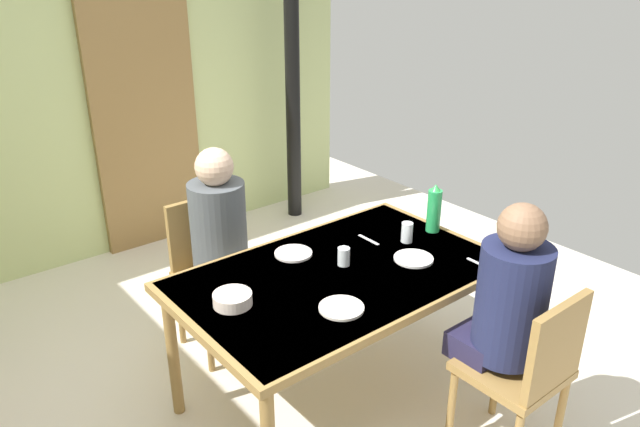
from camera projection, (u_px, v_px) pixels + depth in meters
The scene contains 18 objects.
ground_plane at pixel (256, 410), 3.06m from camera, with size 5.80×5.80×0.00m, color silver.
wall_back at pixel (66, 74), 4.11m from camera, with size 4.58×0.10×2.73m, color #BECD87.
door_wooden at pixel (145, 117), 4.48m from camera, with size 0.80×0.05×2.00m, color olive.
stove_pipe_column at pixel (292, 56), 4.81m from camera, with size 0.12×0.12×2.73m, color black.
dining_table at pixel (340, 283), 2.91m from camera, with size 1.55×0.96×0.73m.
chair_near_diner at pixel (528, 369), 2.58m from camera, with size 0.40×0.40×0.87m.
chair_far_diner at pixel (211, 265), 3.43m from camera, with size 0.40×0.40×0.87m.
person_near_diner at pixel (509, 299), 2.56m from camera, with size 0.30×0.37×0.77m.
person_far_diner at pixel (220, 228), 3.22m from camera, with size 0.30×0.37×0.77m.
water_bottle_green_near at pixel (434, 209), 3.25m from camera, with size 0.08×0.08×0.27m.
serving_bowl_center at pixel (233, 299), 2.60m from camera, with size 0.17×0.17×0.06m, color silver.
dinner_plate_near_left at pixel (414, 259), 2.99m from camera, with size 0.20×0.20×0.01m, color white.
dinner_plate_near_right at pixel (293, 253), 3.04m from camera, with size 0.19×0.19×0.01m, color white.
dinner_plate_far_center at pixel (341, 308), 2.58m from camera, with size 0.20×0.20×0.01m, color white.
drinking_glass_by_near_diner at pixel (407, 232), 3.16m from camera, with size 0.06×0.06×0.11m, color silver.
drinking_glass_by_far_diner at pixel (344, 256), 2.93m from camera, with size 0.06×0.06×0.09m, color silver.
cutlery_knife_near at pixel (369, 240), 3.19m from camera, with size 0.15×0.02×0.00m, color silver.
cutlery_fork_near at pixel (480, 264), 2.95m from camera, with size 0.15×0.02×0.00m, color silver.
Camera 1 is at (-1.26, -2.08, 2.14)m, focal length 34.04 mm.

